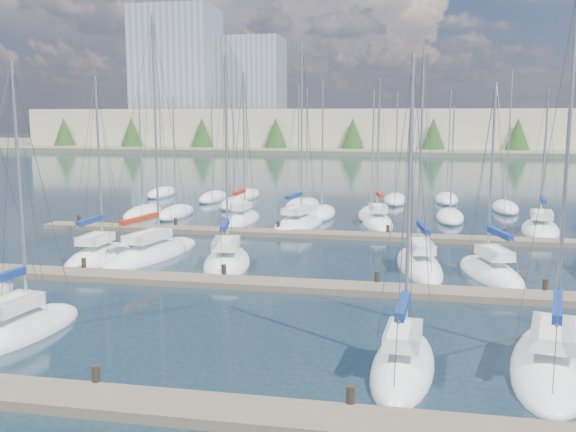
% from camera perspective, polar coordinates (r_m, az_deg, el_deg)
% --- Properties ---
extents(ground, '(400.00, 400.00, 0.00)m').
position_cam_1_polar(ground, '(75.39, 6.67, 2.36)').
color(ground, '#1C2D38').
rests_on(ground, ground).
extents(dock_near, '(44.00, 1.93, 1.10)m').
position_cam_1_polar(dock_near, '(19.54, -7.00, -16.78)').
color(dock_near, '#6B5E4C').
rests_on(dock_near, ground).
extents(dock_mid, '(44.00, 1.93, 1.10)m').
position_cam_1_polar(dock_mid, '(32.33, 0.68, -6.20)').
color(dock_mid, '#6B5E4C').
rests_on(dock_mid, ground).
extents(dock_far, '(44.00, 1.93, 1.10)m').
position_cam_1_polar(dock_far, '(45.84, 3.81, -1.68)').
color(dock_far, '#6B5E4C').
rests_on(dock_far, ground).
extents(sailboat_k, '(3.44, 8.69, 12.93)m').
position_cam_1_polar(sailboat_k, '(37.32, 11.58, -4.26)').
color(sailboat_k, white).
rests_on(sailboat_k, ground).
extents(sailboat_h, '(2.71, 6.77, 11.58)m').
position_cam_1_polar(sailboat_h, '(40.21, -16.47, -3.51)').
color(sailboat_h, white).
rests_on(sailboat_h, ground).
extents(sailboat_i, '(4.39, 9.81, 15.28)m').
position_cam_1_polar(sailboat_i, '(40.33, -11.97, -3.28)').
color(sailboat_i, white).
rests_on(sailboat_i, ground).
extents(sailboat_c, '(3.36, 6.90, 11.38)m').
position_cam_1_polar(sailboat_c, '(27.90, -22.80, -9.34)').
color(sailboat_c, white).
rests_on(sailboat_c, ground).
extents(sailboat_e, '(4.56, 9.08, 13.75)m').
position_cam_1_polar(sailboat_e, '(24.44, 22.52, -11.93)').
color(sailboat_e, white).
rests_on(sailboat_e, ground).
extents(sailboat_j, '(4.05, 7.89, 12.77)m').
position_cam_1_polar(sailboat_j, '(37.39, -5.44, -4.10)').
color(sailboat_j, white).
rests_on(sailboat_j, ground).
extents(sailboat_q, '(3.70, 7.98, 11.30)m').
position_cam_1_polar(sailboat_q, '(51.35, 21.52, -1.12)').
color(sailboat_q, white).
rests_on(sailboat_q, ground).
extents(sailboat_d, '(2.57, 6.85, 11.35)m').
position_cam_1_polar(sailboat_d, '(22.77, 10.19, -12.89)').
color(sailboat_d, white).
rests_on(sailboat_d, ground).
extents(sailboat_n, '(2.26, 7.01, 12.81)m').
position_cam_1_polar(sailboat_n, '(52.34, -4.05, -0.29)').
color(sailboat_n, white).
rests_on(sailboat_n, ground).
extents(sailboat_l, '(4.13, 7.49, 11.09)m').
position_cam_1_polar(sailboat_l, '(36.42, 17.60, -4.84)').
color(sailboat_l, white).
rests_on(sailboat_l, ground).
extents(sailboat_p, '(3.42, 7.30, 12.15)m').
position_cam_1_polar(sailboat_p, '(51.45, 7.96, -0.54)').
color(sailboat_p, white).
rests_on(sailboat_p, ground).
extents(sailboat_o, '(4.29, 8.42, 14.96)m').
position_cam_1_polar(sailboat_o, '(50.08, 0.93, -0.71)').
color(sailboat_o, white).
rests_on(sailboat_o, ground).
extents(distant_boats, '(36.93, 20.75, 13.30)m').
position_cam_1_polar(distant_boats, '(59.87, 1.33, 0.99)').
color(distant_boats, '#9EA0A5').
rests_on(distant_boats, ground).
extents(shoreline, '(400.00, 60.00, 38.00)m').
position_cam_1_polar(shoreline, '(165.54, 4.47, 8.55)').
color(shoreline, '#666B51').
rests_on(shoreline, ground).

